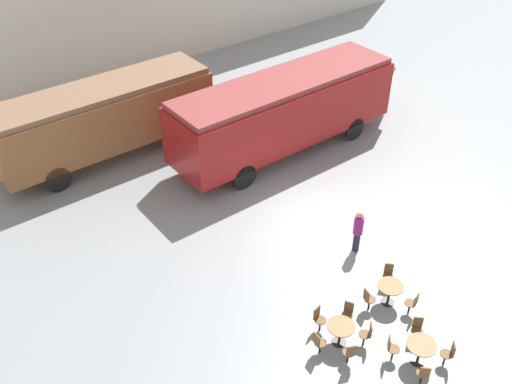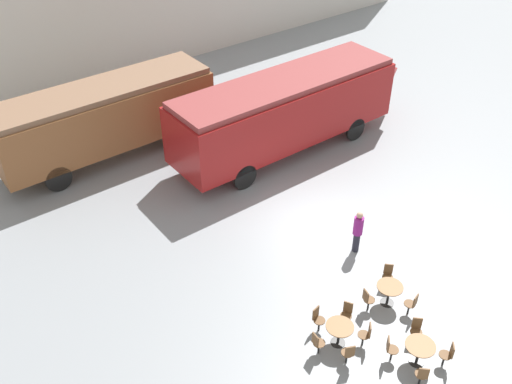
{
  "view_description": "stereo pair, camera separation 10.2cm",
  "coord_description": "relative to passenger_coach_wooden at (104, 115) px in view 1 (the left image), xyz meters",
  "views": [
    {
      "loc": [
        -11.72,
        -11.96,
        13.68
      ],
      "look_at": [
        -1.7,
        1.0,
        1.6
      ],
      "focal_mm": 40.0,
      "sensor_mm": 36.0,
      "label": 1
    },
    {
      "loc": [
        -11.64,
        -12.02,
        13.68
      ],
      "look_at": [
        -1.7,
        1.0,
        1.6
      ],
      "focal_mm": 40.0,
      "sensor_mm": 36.0,
      "label": 2
    }
  ],
  "objects": [
    {
      "name": "cafe_chair_7",
      "position": [
        1.31,
        -14.16,
        -1.47
      ],
      "size": [
        0.4,
        0.4,
        0.87
      ],
      "rotation": [
        0.0,
        0.0,
        8.68
      ],
      "color": "black",
      "rests_on": "ground_plane"
    },
    {
      "name": "cafe_chair_9",
      "position": [
        2.62,
        -14.92,
        -1.47
      ],
      "size": [
        0.4,
        0.4,
        0.87
      ],
      "rotation": [
        0.0,
        0.0,
        10.22
      ],
      "color": "black",
      "rests_on": "ground_plane"
    },
    {
      "name": "cafe_table_near",
      "position": [
        3.09,
        -13.43,
        -1.4
      ],
      "size": [
        0.83,
        0.83,
        0.75
      ],
      "color": "black",
      "rests_on": "ground_plane"
    },
    {
      "name": "cafe_table_mid",
      "position": [
        0.73,
        -13.62,
        -1.41
      ],
      "size": [
        0.83,
        0.83,
        0.74
      ],
      "color": "black",
      "rests_on": "ground_plane"
    },
    {
      "name": "ground_plane",
      "position": [
        3.77,
        -8.85,
        -1.98
      ],
      "size": [
        80.0,
        80.0,
        0.0
      ],
      "primitive_type": "plane",
      "color": "gray"
    },
    {
      "name": "passenger_coach_wooden",
      "position": [
        0.0,
        0.0,
        0.0
      ],
      "size": [
        9.43,
        2.56,
        3.29
      ],
      "color": "brown",
      "rests_on": "ground_plane"
    },
    {
      "name": "cafe_chair_4",
      "position": [
        0.58,
        -12.85,
        -1.47
      ],
      "size": [
        0.36,
        0.38,
        0.87
      ],
      "rotation": [
        0.0,
        0.0,
        4.91
      ],
      "color": "black",
      "rests_on": "ground_plane"
    },
    {
      "name": "cafe_chair_5",
      "position": [
        -0.05,
        -13.53,
        -1.47
      ],
      "size": [
        0.37,
        0.36,
        0.87
      ],
      "rotation": [
        0.0,
        0.0,
        6.16
      ],
      "color": "black",
      "rests_on": "ground_plane"
    },
    {
      "name": "cafe_chair_2",
      "position": [
        3.29,
        -14.19,
        -1.47
      ],
      "size": [
        0.36,
        0.38,
        0.87
      ],
      "rotation": [
        0.0,
        0.0,
        8.11
      ],
      "color": "black",
      "rests_on": "ground_plane"
    },
    {
      "name": "cafe_chair_6",
      "position": [
        0.4,
        -14.34,
        -1.47
      ],
      "size": [
        0.38,
        0.4,
        0.87
      ],
      "rotation": [
        0.0,
        0.0,
        7.42
      ],
      "color": "black",
      "rests_on": "ground_plane"
    },
    {
      "name": "cafe_chair_8",
      "position": [
        2.62,
        -16.06,
        -1.47
      ],
      "size": [
        0.4,
        0.4,
        0.87
      ],
      "rotation": [
        0.0,
        0.0,
        8.65
      ],
      "color": "black",
      "rests_on": "ground_plane"
    },
    {
      "name": "cafe_chair_11",
      "position": [
        1.48,
        -16.06,
        -1.47
      ],
      "size": [
        0.4,
        0.4,
        0.87
      ],
      "rotation": [
        0.0,
        0.0,
        13.36
      ],
      "color": "black",
      "rests_on": "ground_plane"
    },
    {
      "name": "cafe_chair_10",
      "position": [
        1.48,
        -14.93,
        -1.47
      ],
      "size": [
        0.4,
        0.4,
        0.87
      ],
      "rotation": [
        0.0,
        0.0,
        11.79
      ],
      "color": "black",
      "rests_on": "ground_plane"
    },
    {
      "name": "cafe_chair_3",
      "position": [
        1.42,
        -13.24,
        -1.47
      ],
      "size": [
        0.4,
        0.39,
        0.87
      ],
      "rotation": [
        0.0,
        0.0,
        3.65
      ],
      "color": "black",
      "rests_on": "ground_plane"
    },
    {
      "name": "streamlined_locomotive",
      "position": [
        7.11,
        -4.28,
        0.05
      ],
      "size": [
        12.46,
        2.83,
        3.43
      ],
      "color": "maroon",
      "rests_on": "ground_plane"
    },
    {
      "name": "cafe_chair_0",
      "position": [
        3.65,
        -12.88,
        -1.47
      ],
      "size": [
        0.4,
        0.4,
        0.87
      ],
      "rotation": [
        0.0,
        0.0,
        3.92
      ],
      "color": "black",
      "rests_on": "ground_plane"
    },
    {
      "name": "cafe_chair_1",
      "position": [
        2.33,
        -13.22,
        -1.47
      ],
      "size": [
        0.38,
        0.36,
        0.87
      ],
      "rotation": [
        0.0,
        0.0,
        6.02
      ],
      "color": "black",
      "rests_on": "ground_plane"
    },
    {
      "name": "cafe_table_far",
      "position": [
        2.05,
        -15.49,
        -1.4
      ],
      "size": [
        0.86,
        0.86,
        0.74
      ],
      "color": "black",
      "rests_on": "ground_plane"
    },
    {
      "name": "visitor_person",
      "position": [
        4.07,
        -11.04,
        -1.06
      ],
      "size": [
        0.34,
        0.34,
        1.7
      ],
      "color": "#262633",
      "rests_on": "ground_plane"
    }
  ]
}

